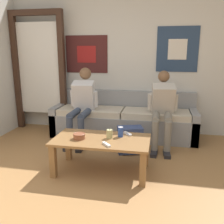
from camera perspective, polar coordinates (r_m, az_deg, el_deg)
ground_plane at (r=2.62m, az=-8.49°, el=-20.37°), size 18.00×18.00×0.00m
wall_back at (r=4.56m, az=1.50°, el=11.58°), size 10.00×0.07×2.55m
door_frame at (r=4.81m, az=-16.37°, el=10.24°), size 1.00×0.10×2.15m
couch at (r=4.35m, az=2.62°, el=-1.94°), size 2.45×0.69×0.76m
coffee_table at (r=3.05m, az=-2.42°, el=-7.37°), size 1.16×0.62×0.43m
person_seated_adult at (r=4.08m, az=-6.85°, el=2.21°), size 0.47×0.87×1.18m
person_seated_teen at (r=3.90m, az=11.45°, el=1.26°), size 0.47×0.86×1.15m
backpack at (r=3.67m, az=4.13°, el=-6.51°), size 0.40×0.32×0.39m
ceramic_bowl at (r=3.04m, az=-7.51°, el=-5.40°), size 0.15×0.15×0.07m
pillar_candle at (r=3.03m, az=-0.58°, el=-5.04°), size 0.07×0.07×0.12m
drink_can_blue at (r=3.07m, az=1.96°, el=-4.56°), size 0.07×0.07×0.12m
game_controller_near_left at (r=2.81m, az=-1.29°, el=-7.42°), size 0.12×0.13×0.03m
game_controller_near_right at (r=3.17m, az=3.63°, el=-4.96°), size 0.12×0.13×0.03m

